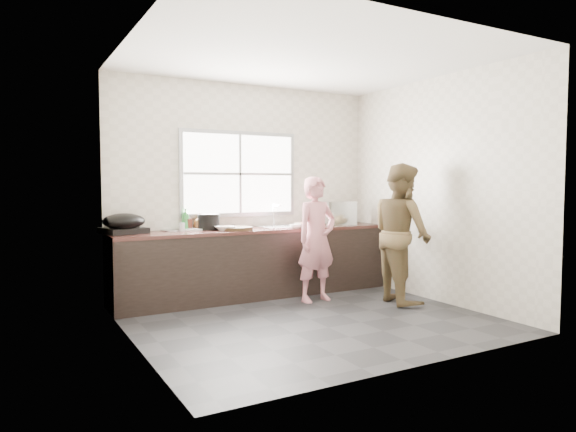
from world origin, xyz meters
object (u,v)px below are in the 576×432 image
bowl_crabs (303,226)px  bottle_green (185,219)px  bottle_brown_short (200,222)px  black_pot (209,222)px  cutting_board (236,228)px  bottle_brown_tall (188,222)px  plate_food (194,229)px  person_side (402,233)px  woman (317,243)px  bowl_mince (225,228)px  burner (124,230)px  glass_jar (182,227)px  wok (124,221)px  pot_lid_left (136,232)px  bowl_held (296,226)px  dish_rack (338,213)px  pot_lid_right (172,230)px

bowl_crabs → bottle_green: size_ratio=0.65×
bottle_brown_short → black_pot: bearing=-38.4°
cutting_board → bottle_brown_tall: bearing=148.3°
bowl_crabs → plate_food: size_ratio=0.70×
bottle_green → person_side: bearing=-31.4°
bottle_green → bottle_brown_tall: size_ratio=1.42×
woman → bowl_mince: (-0.98, 0.51, 0.18)m
bottle_brown_tall → burner: 0.78m
glass_jar → wok: 0.69m
person_side → pot_lid_left: (-2.85, 1.28, 0.03)m
cutting_board → burner: burner is taller
bottle_green → bottle_brown_tall: (0.03, 0.00, -0.04)m
bowl_held → burner: bearing=169.6°
plate_food → burner: burner is taller
plate_food → person_side: bearing=-31.0°
glass_jar → wok: (-0.68, -0.06, 0.10)m
dish_rack → bottle_brown_short: bearing=175.6°
burner → wok: 0.16m
pot_lid_left → plate_food: bearing=0.7°
woman → bowl_crabs: size_ratio=8.26×
person_side → dish_rack: 1.09m
bottle_brown_tall → glass_jar: bearing=-132.9°
bowl_crabs → glass_jar: glass_jar is taller
woman → bottle_green: 1.62m
plate_food → dish_rack: 1.97m
cutting_board → bowl_held: (0.76, -0.13, 0.01)m
person_side → bowl_mince: bearing=72.0°
bottle_green → glass_jar: 0.17m
bottle_brown_tall → black_pot: bearing=-21.4°
woman → cutting_board: 0.99m
person_side → black_pot: 2.34m
person_side → black_pot: size_ratio=6.25×
bowl_held → wok: wok is taller
bottle_brown_tall → pot_lid_right: size_ratio=0.66×
cutting_board → bottle_green: bottle_green is taller
bowl_mince → bottle_green: size_ratio=0.84×
woman → cutting_board: bearing=142.3°
bowl_mince → glass_jar: glass_jar is taller
bowl_held → bottle_green: 1.37m
pot_lid_left → pot_lid_right: bearing=10.1°
burner → pot_lid_left: (0.13, -0.01, -0.03)m
black_pot → pot_lid_left: (-0.88, 0.01, -0.09)m
dish_rack → cutting_board: bearing=-175.3°
pot_lid_right → glass_jar: bearing=-55.3°
bottle_brown_short → burner: (-0.92, -0.04, -0.06)m
plate_food → bottle_brown_tall: 0.12m
cutting_board → pot_lid_left: bearing=168.5°
bottle_green → pot_lid_left: bearing=-172.6°
glass_jar → burner: bearing=175.0°
glass_jar → dish_rack: (2.12, -0.18, 0.11)m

